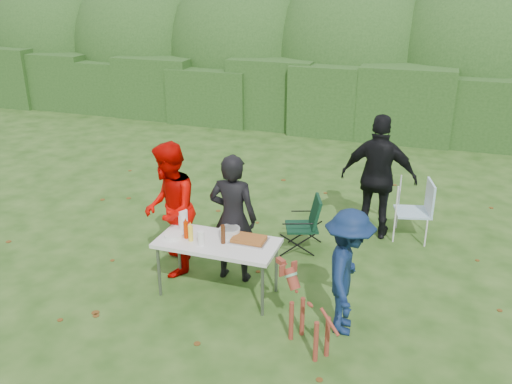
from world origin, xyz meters
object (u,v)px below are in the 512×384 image
(paper_towel_roll, at_px, (183,220))
(mustard_bottle, at_px, (191,233))
(folding_table, at_px, (217,245))
(person_cook, at_px, (233,218))
(dog, at_px, (309,315))
(camping_chair, at_px, (302,224))
(person_red_jacket, at_px, (170,209))
(person_black_puffy, at_px, (379,177))
(lawn_chair, at_px, (413,210))
(child, at_px, (348,272))
(beer_bottle, at_px, (223,234))
(ketchup_bottle, at_px, (186,230))

(paper_towel_roll, bearing_deg, mustard_bottle, -49.34)
(folding_table, height_order, person_cook, person_cook)
(folding_table, bearing_deg, dog, -27.02)
(folding_table, distance_m, camping_chair, 1.67)
(person_red_jacket, relative_size, person_black_puffy, 0.94)
(person_red_jacket, distance_m, person_black_puffy, 3.16)
(camping_chair, bearing_deg, person_black_puffy, -159.40)
(person_red_jacket, bearing_deg, lawn_chair, 100.91)
(person_cook, height_order, child, person_cook)
(dog, relative_size, beer_bottle, 3.63)
(person_black_puffy, bearing_deg, person_red_jacket, 39.65)
(mustard_bottle, xyz_separation_m, paper_towel_roll, (-0.23, 0.27, 0.03))
(dog, bearing_deg, child, -85.16)
(person_black_puffy, height_order, child, person_black_puffy)
(person_black_puffy, xyz_separation_m, camping_chair, (-0.96, -0.83, -0.54))
(person_red_jacket, relative_size, mustard_bottle, 9.05)
(person_cook, relative_size, ketchup_bottle, 7.87)
(child, bearing_deg, folding_table, 76.26)
(dog, distance_m, lawn_chair, 3.23)
(camping_chair, height_order, beer_bottle, beer_bottle)
(camping_chair, relative_size, lawn_chair, 0.90)
(child, distance_m, lawn_chair, 2.73)
(mustard_bottle, xyz_separation_m, beer_bottle, (0.40, 0.07, 0.02))
(beer_bottle, xyz_separation_m, paper_towel_roll, (-0.63, 0.20, 0.01))
(child, bearing_deg, person_cook, 61.62)
(beer_bottle, relative_size, paper_towel_roll, 0.92)
(person_black_puffy, distance_m, ketchup_bottle, 3.13)
(person_red_jacket, bearing_deg, paper_towel_roll, 35.04)
(dog, xyz_separation_m, ketchup_bottle, (-1.74, 0.64, 0.44))
(paper_towel_roll, bearing_deg, ketchup_bottle, -56.56)
(ketchup_bottle, bearing_deg, folding_table, 5.70)
(folding_table, height_order, person_black_puffy, person_black_puffy)
(mustard_bottle, relative_size, ketchup_bottle, 0.91)
(beer_bottle, bearing_deg, person_red_jacket, 157.77)
(camping_chair, bearing_deg, dog, 86.30)
(paper_towel_roll, bearing_deg, camping_chair, 46.41)
(person_cook, xyz_separation_m, ketchup_bottle, (-0.44, -0.48, -0.02))
(ketchup_bottle, xyz_separation_m, paper_towel_roll, (-0.15, 0.22, 0.02))
(ketchup_bottle, bearing_deg, dog, -20.33)
(camping_chair, xyz_separation_m, ketchup_bottle, (-1.10, -1.53, 0.43))
(beer_bottle, bearing_deg, paper_towel_roll, 162.11)
(folding_table, relative_size, lawn_chair, 1.62)
(person_cook, relative_size, camping_chair, 2.07)
(person_black_puffy, xyz_separation_m, lawn_chair, (0.54, 0.12, -0.50))
(mustard_bottle, relative_size, paper_towel_roll, 0.77)
(person_black_puffy, distance_m, paper_towel_roll, 3.07)
(camping_chair, height_order, lawn_chair, lawn_chair)
(folding_table, bearing_deg, person_red_jacket, 156.95)
(ketchup_bottle, bearing_deg, beer_bottle, 2.01)
(folding_table, distance_m, person_cook, 0.47)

